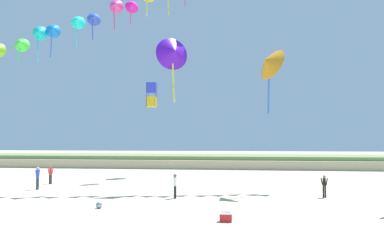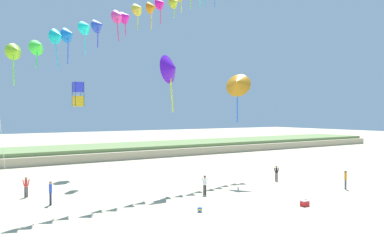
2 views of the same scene
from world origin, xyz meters
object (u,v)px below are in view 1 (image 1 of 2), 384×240
Objects in this scene: large_kite_low_lead at (173,52)px; large_kite_high_solo at (268,62)px; person_far_left at (324,185)px; large_kite_mid_trail at (152,95)px; person_near_left at (50,173)px; person_mid_center at (175,184)px; beach_ball at (99,205)px; beach_cooler at (226,217)px; person_near_right at (38,176)px.

large_kite_high_solo is (7.07, -0.39, -1.03)m from large_kite_low_lead.
person_far_left is 21.80m from large_kite_mid_trail.
person_near_left reaches higher than person_far_left.
large_kite_high_solo is at bearing -11.10° from person_near_left.
person_far_left is (9.70, 1.65, -0.06)m from person_mid_center.
person_mid_center is 4.39× the size of beach_ball.
large_kite_mid_trail is 4.41× the size of beach_cooler.
person_near_right is 19.42m from large_kite_high_solo.
person_near_left is 3.93m from person_near_right.
beach_cooler is at bearing -68.46° from large_kite_mid_trail.
person_near_left is 14.34m from beach_ball.
person_far_left is at bearing -42.80° from large_kite_mid_trail.
large_kite_mid_trail reaches higher than beach_cooler.
person_mid_center is 18.08m from large_kite_mid_trail.
large_kite_mid_trail is at bearing 95.05° from beach_ball.
person_near_right is at bearing 145.40° from beach_cooler.
beach_ball is at bearing -44.38° from person_near_right.
large_kite_low_lead reaches higher than person_mid_center.
beach_ball is (-9.75, -7.80, -9.23)m from large_kite_high_solo.
person_far_left is at bearing -27.09° from large_kite_high_solo.
large_kite_low_lead reaches higher than large_kite_mid_trail.
beach_cooler is (3.65, -7.08, -0.71)m from person_mid_center.
person_far_left is at bearing 55.30° from beach_cooler.
large_kite_mid_trail is (-5.27, 15.51, 7.64)m from person_mid_center.
beach_ball is at bearing -52.86° from person_near_left.
person_near_left is 0.31× the size of large_kite_low_lead.
person_mid_center is 10.29m from large_kite_low_lead.
person_near_right is 4.82× the size of beach_ball.
person_far_left is (20.96, -1.55, -0.15)m from person_near_right.
large_kite_high_solo is (17.51, 0.21, 8.41)m from person_near_right.
person_mid_center is 9.84m from person_far_left.
large_kite_mid_trail is (6.00, 12.30, 7.55)m from person_near_right.
person_near_left is 1.07× the size of person_far_left.
person_far_left is 10.64m from beach_cooler.
person_near_right reaches higher than person_far_left.
person_far_left is 0.29× the size of large_kite_high_solo.
beach_cooler is at bearing -62.73° from person_mid_center.
beach_ball is (-3.51, -4.38, -0.74)m from person_mid_center.
large_kite_high_solo is at bearing 28.73° from person_mid_center.
large_kite_high_solo is (11.51, -12.09, 0.86)m from large_kite_mid_trail.
person_near_right is 1.10× the size of person_mid_center.
large_kite_low_lead is 14.18× the size of beach_ball.
beach_cooler is (8.92, -22.59, -8.35)m from large_kite_mid_trail.
person_mid_center is 5.66m from beach_ball.
large_kite_high_solo is (-3.45, 1.77, 8.56)m from person_far_left.
person_near_right is (0.89, -3.82, 0.09)m from person_near_left.
large_kite_high_solo is at bearing 76.13° from beach_cooler.
person_near_right is 14.08m from large_kite_low_lead.
large_kite_mid_trail is 7.04× the size of beach_ball.
large_kite_low_lead is at bearing 176.82° from large_kite_high_solo.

